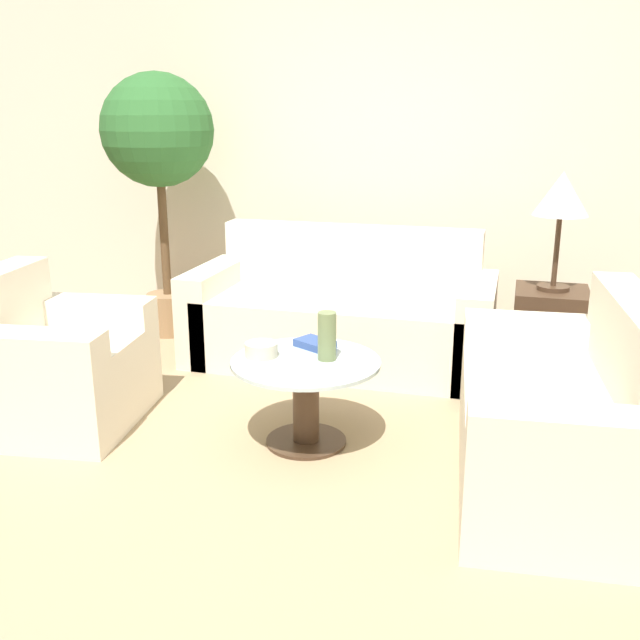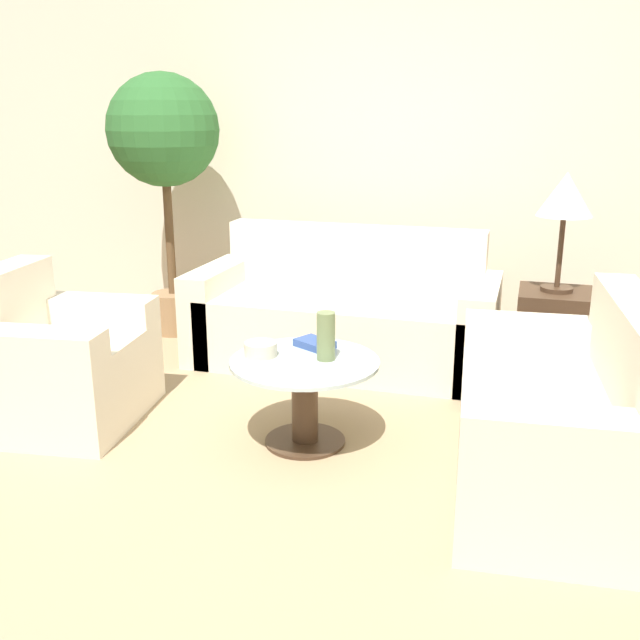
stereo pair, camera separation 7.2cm
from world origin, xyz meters
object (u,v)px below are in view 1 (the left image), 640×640
at_px(armchair, 53,370).
at_px(potted_plant, 158,142).
at_px(table_lamp, 562,198).
at_px(vase, 327,336).
at_px(bowl, 261,350).
at_px(book_stack, 315,344).
at_px(sofa_main, 342,318).
at_px(coffee_table, 306,390).
at_px(loveseat, 570,424).

distance_m(armchair, potted_plant, 1.86).
relative_size(table_lamp, vase, 2.89).
height_order(bowl, book_stack, bowl).
bearing_deg(sofa_main, coffee_table, -84.33).
height_order(armchair, potted_plant, potted_plant).
height_order(potted_plant, bowl, potted_plant).
bearing_deg(vase, bowl, -172.59).
bearing_deg(coffee_table, sofa_main, 95.67).
bearing_deg(coffee_table, book_stack, 93.27).
distance_m(loveseat, coffee_table, 1.18).
distance_m(coffee_table, table_lamp, 1.79).
bearing_deg(sofa_main, armchair, -132.41).
bearing_deg(table_lamp, coffee_table, -134.81).
bearing_deg(armchair, coffee_table, -93.07).
relative_size(armchair, loveseat, 0.63).
bearing_deg(vase, potted_plant, 137.87).
height_order(sofa_main, bowl, sofa_main).
bearing_deg(loveseat, vase, -100.93).
distance_m(armchair, coffee_table, 1.32).
bearing_deg(loveseat, coffee_table, -98.61).
bearing_deg(sofa_main, potted_plant, 170.43).
bearing_deg(loveseat, table_lamp, 177.75).
bearing_deg(sofa_main, vase, -79.73).
distance_m(armchair, bowl, 1.11).
xyz_separation_m(vase, bowl, (-0.31, -0.04, -0.08)).
height_order(sofa_main, vase, sofa_main).
xyz_separation_m(coffee_table, book_stack, (-0.01, 0.20, 0.17)).
distance_m(sofa_main, coffee_table, 1.22).
bearing_deg(potted_plant, bowl, -49.37).
distance_m(bowl, book_stack, 0.29).
height_order(armchair, bowl, armchair).
distance_m(sofa_main, armchair, 1.77).
relative_size(armchair, potted_plant, 0.50).
bearing_deg(bowl, coffee_table, 0.55).
bearing_deg(loveseat, book_stack, -107.74).
height_order(coffee_table, book_stack, book_stack).
distance_m(potted_plant, vase, 2.23).
xyz_separation_m(sofa_main, potted_plant, (-1.33, 0.22, 1.06)).
xyz_separation_m(bowl, book_stack, (0.21, 0.20, -0.01)).
xyz_separation_m(sofa_main, vase, (0.21, -1.17, 0.26)).
height_order(coffee_table, bowl, bowl).
relative_size(loveseat, book_stack, 6.41).
bearing_deg(coffee_table, bowl, -179.45).
height_order(sofa_main, book_stack, sofa_main).
distance_m(loveseat, table_lamp, 1.46).
height_order(vase, bowl, vase).
bearing_deg(armchair, vase, -91.79).
xyz_separation_m(armchair, bowl, (1.09, 0.09, 0.18)).
xyz_separation_m(armchair, loveseat, (2.49, 0.02, -0.00)).
bearing_deg(book_stack, coffee_table, -58.52).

